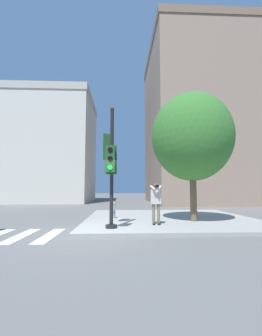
{
  "coord_description": "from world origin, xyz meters",
  "views": [
    {
      "loc": [
        1.12,
        -7.7,
        1.51
      ],
      "look_at": [
        1.49,
        0.68,
        2.3
      ],
      "focal_mm": 24.0,
      "sensor_mm": 36.0,
      "label": 1
    }
  ],
  "objects": [
    {
      "name": "traffic_signal_pole",
      "position": [
        0.71,
        0.5,
        2.51
      ],
      "size": [
        0.59,
        1.44,
        4.45
      ],
      "color": "black",
      "rests_on": "sidewalk_corner"
    },
    {
      "name": "sidewalk_corner",
      "position": [
        3.5,
        3.5,
        0.06
      ],
      "size": [
        8.0,
        8.0,
        0.13
      ],
      "color": "#9E9B96",
      "rests_on": "ground_plane"
    },
    {
      "name": "street_tree",
      "position": [
        4.32,
        2.17,
        3.87
      ],
      "size": [
        3.63,
        3.63,
        5.75
      ],
      "color": "brown",
      "rests_on": "sidewalk_corner"
    },
    {
      "name": "building_left",
      "position": [
        -10.0,
        20.07,
        6.41
      ],
      "size": [
        15.02,
        9.85,
        12.8
      ],
      "color": "beige",
      "rests_on": "ground_plane"
    },
    {
      "name": "person_photographer",
      "position": [
        2.51,
        1.22,
        1.09
      ],
      "size": [
        0.5,
        0.53,
        1.62
      ],
      "color": "black",
      "rests_on": "sidewalk_corner"
    },
    {
      "name": "ground_plane",
      "position": [
        0.0,
        0.0,
        0.0
      ],
      "size": [
        160.0,
        160.0,
        0.0
      ],
      "primitive_type": "plane",
      "color": "slate"
    },
    {
      "name": "fire_hydrant",
      "position": [
        0.77,
        3.23,
        0.51
      ],
      "size": [
        0.19,
        0.25,
        0.77
      ],
      "color": "#99999E",
      "rests_on": "sidewalk_corner"
    },
    {
      "name": "building_right",
      "position": [
        12.12,
        17.97,
        9.32
      ],
      "size": [
        15.24,
        13.27,
        18.62
      ],
      "color": "gray",
      "rests_on": "ground_plane"
    }
  ]
}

